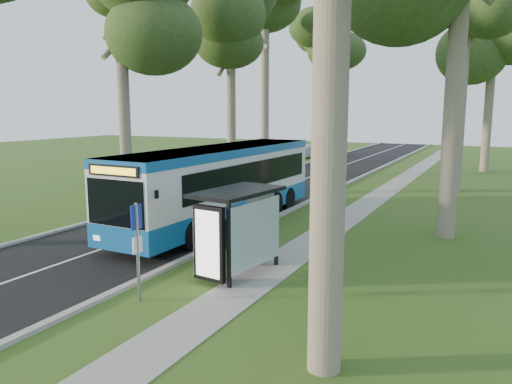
% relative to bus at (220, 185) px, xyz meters
% --- Properties ---
extents(ground, '(120.00, 120.00, 0.00)m').
position_rel_bus_xyz_m(ground, '(1.66, -3.87, -1.77)').
color(ground, '#365A1C').
rests_on(ground, ground).
extents(road, '(7.00, 100.00, 0.02)m').
position_rel_bus_xyz_m(road, '(-1.84, 6.13, -1.76)').
color(road, black).
rests_on(road, ground).
extents(kerb_east, '(0.25, 100.00, 0.12)m').
position_rel_bus_xyz_m(kerb_east, '(1.66, 6.13, -1.71)').
color(kerb_east, '#9E9B93').
rests_on(kerb_east, ground).
extents(kerb_west, '(0.25, 100.00, 0.12)m').
position_rel_bus_xyz_m(kerb_west, '(-5.34, 6.13, -1.71)').
color(kerb_west, '#9E9B93').
rests_on(kerb_west, ground).
extents(centre_line, '(0.12, 100.00, 0.00)m').
position_rel_bus_xyz_m(centre_line, '(-1.84, 6.13, -1.75)').
color(centre_line, white).
rests_on(centre_line, road).
extents(footpath, '(1.50, 100.00, 0.02)m').
position_rel_bus_xyz_m(footpath, '(4.66, 6.13, -1.76)').
color(footpath, gray).
rests_on(footpath, ground).
extents(bus, '(3.09, 12.95, 3.41)m').
position_rel_bus_xyz_m(bus, '(0.00, 0.00, 0.00)').
color(bus, silver).
rests_on(bus, ground).
extents(bus_stop_sign, '(0.09, 0.37, 2.66)m').
position_rel_bus_xyz_m(bus_stop_sign, '(2.60, -8.70, -0.12)').
color(bus_stop_sign, gray).
rests_on(bus_stop_sign, ground).
extents(bus_shelter, '(2.02, 3.24, 2.62)m').
position_rel_bus_xyz_m(bus_shelter, '(3.98, -5.89, 0.08)').
color(bus_shelter, black).
rests_on(bus_shelter, ground).
extents(litter_bin, '(0.61, 0.61, 1.06)m').
position_rel_bus_xyz_m(litter_bin, '(2.31, -3.14, -1.23)').
color(litter_bin, black).
rests_on(litter_bin, ground).
extents(car_white, '(2.66, 4.76, 1.53)m').
position_rel_bus_xyz_m(car_white, '(-7.25, 20.31, -1.00)').
color(car_white, silver).
rests_on(car_white, ground).
extents(car_silver, '(2.99, 4.31, 1.35)m').
position_rel_bus_xyz_m(car_silver, '(-7.42, 29.84, -1.10)').
color(car_silver, '#9EA1A5').
rests_on(car_silver, ground).
extents(tree_west_c, '(5.20, 5.20, 14.22)m').
position_rel_bus_xyz_m(tree_west_c, '(-7.34, 14.13, 8.77)').
color(tree_west_c, '#7A6B56').
rests_on(tree_west_c, ground).
extents(tree_west_d, '(5.20, 5.20, 19.26)m').
position_rel_bus_xyz_m(tree_west_d, '(-9.34, 24.13, 12.45)').
color(tree_west_d, '#7A6B56').
rests_on(tree_west_d, ground).
extents(tree_west_e, '(5.20, 5.20, 14.63)m').
position_rel_bus_xyz_m(tree_west_e, '(-6.84, 34.13, 9.07)').
color(tree_west_e, '#7A6B56').
rests_on(tree_west_e, ground).
extents(tree_east_d, '(5.20, 5.20, 16.07)m').
position_rel_bus_xyz_m(tree_east_d, '(9.66, 26.13, 10.13)').
color(tree_east_d, '#7A6B56').
rests_on(tree_east_d, ground).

